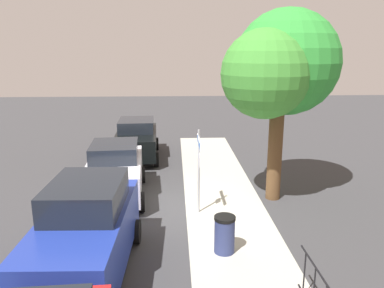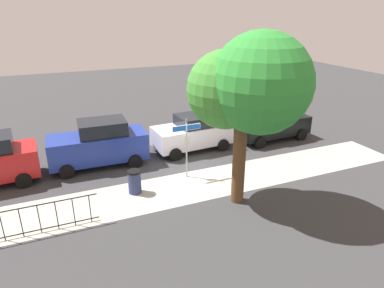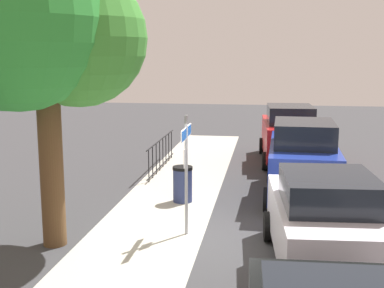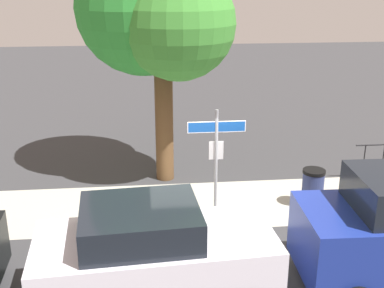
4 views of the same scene
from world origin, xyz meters
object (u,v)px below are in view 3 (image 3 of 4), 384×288
object	(u,v)px
car_red	(289,134)
car_blue	(303,160)
street_sign	(186,155)
shade_tree	(46,30)
car_white	(325,221)
trash_bin	(183,184)

from	to	relation	value
car_red	car_blue	bearing A→B (deg)	179.44
street_sign	shade_tree	distance (m)	3.85
car_blue	car_red	distance (m)	4.80
shade_tree	car_blue	bearing A→B (deg)	-50.11
car_red	street_sign	bearing A→B (deg)	159.75
car_blue	shade_tree	bearing A→B (deg)	131.64
car_white	trash_bin	size ratio (longest dim) A/B	4.22
street_sign	car_blue	distance (m)	4.36
car_white	trash_bin	distance (m)	5.18
car_white	street_sign	bearing A→B (deg)	58.43
car_white	car_red	distance (m)	9.60
shade_tree	car_red	size ratio (longest dim) A/B	1.43
street_sign	trash_bin	distance (m)	2.84
shade_tree	trash_bin	xyz separation A→B (m)	(3.60, -2.08, -3.95)
shade_tree	street_sign	bearing A→B (deg)	-66.34
street_sign	car_blue	xyz separation A→B (m)	(3.32, -2.74, -0.73)
street_sign	car_red	bearing A→B (deg)	-17.47
car_white	car_blue	world-z (taller)	car_blue
car_blue	trash_bin	world-z (taller)	car_blue
car_red	shade_tree	bearing A→B (deg)	148.19
trash_bin	car_red	bearing A→B (deg)	-28.39
shade_tree	car_red	world-z (taller)	shade_tree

